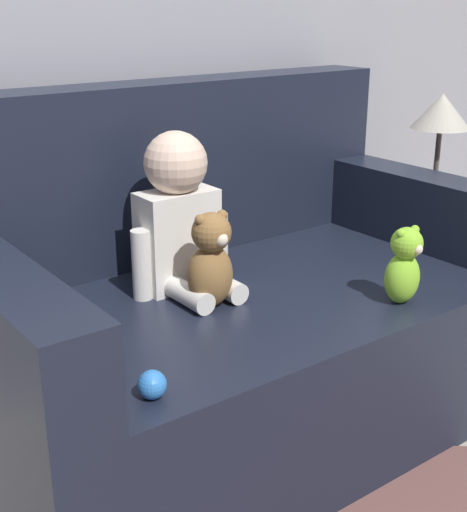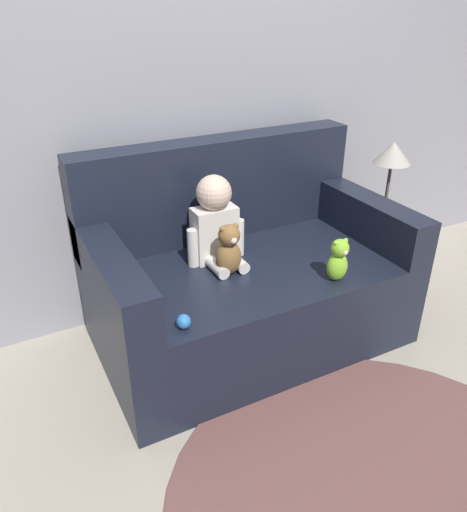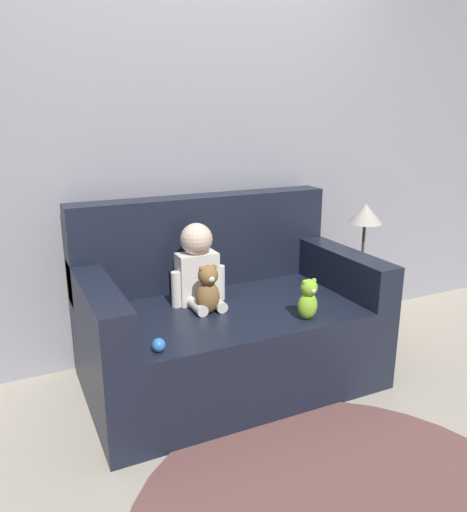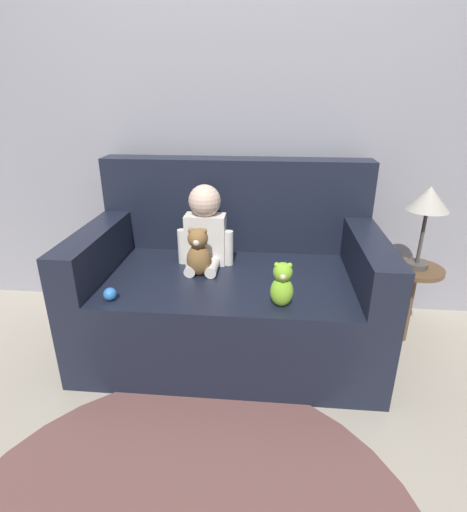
# 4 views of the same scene
# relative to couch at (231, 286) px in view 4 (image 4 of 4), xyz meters

# --- Properties ---
(ground_plane) EXTENTS (12.00, 12.00, 0.00)m
(ground_plane) POSITION_rel_couch_xyz_m (0.00, -0.06, -0.35)
(ground_plane) COLOR #B7AD99
(wall_back) EXTENTS (8.00, 0.05, 2.60)m
(wall_back) POSITION_rel_couch_xyz_m (0.00, 0.50, 0.95)
(wall_back) COLOR #93939E
(wall_back) RESTS_ON ground_plane
(couch) EXTENTS (1.61, 0.95, 1.03)m
(couch) POSITION_rel_couch_xyz_m (0.00, 0.00, 0.00)
(couch) COLOR black
(couch) RESTS_ON ground_plane
(person_baby) EXTENTS (0.32, 0.31, 0.45)m
(person_baby) POSITION_rel_couch_xyz_m (-0.15, 0.04, 0.34)
(person_baby) COLOR white
(person_baby) RESTS_ON couch
(teddy_bear_brown) EXTENTS (0.13, 0.12, 0.27)m
(teddy_bear_brown) POSITION_rel_couch_xyz_m (-0.16, -0.13, 0.26)
(teddy_bear_brown) COLOR olive
(teddy_bear_brown) RESTS_ON couch
(plush_toy_side) EXTENTS (0.11, 0.10, 0.22)m
(plush_toy_side) POSITION_rel_couch_xyz_m (0.28, -0.42, 0.23)
(plush_toy_side) COLOR #8CD133
(plush_toy_side) RESTS_ON couch
(toy_ball) EXTENTS (0.06, 0.06, 0.06)m
(toy_ball) POSITION_rel_couch_xyz_m (-0.53, -0.44, 0.16)
(toy_ball) COLOR #337FDB
(toy_ball) RESTS_ON couch
(side_table) EXTENTS (0.30, 0.30, 0.94)m
(side_table) POSITION_rel_couch_xyz_m (1.04, 0.08, 0.36)
(side_table) COLOR brown
(side_table) RESTS_ON ground_plane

